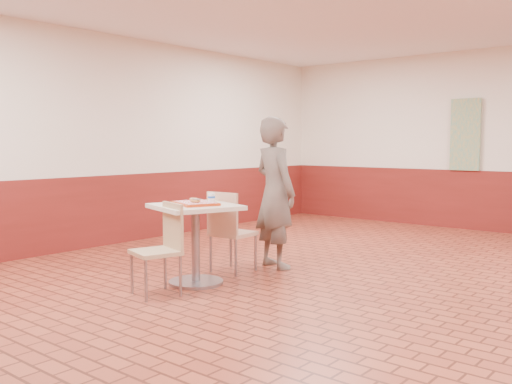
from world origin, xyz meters
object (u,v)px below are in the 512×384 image
Objects in this scene: customer at (275,193)px; long_john_donut at (196,201)px; main_table at (196,231)px; serving_tray at (195,203)px; chair_main_back at (229,228)px; chair_main_front at (163,244)px; ring_donut at (194,199)px; paper_cup at (212,197)px.

customer is 1.21m from long_john_donut.
main_table is 0.47× the size of customer.
customer is 3.78× the size of serving_tray.
serving_tray is at bearing 94.06° from chair_main_back.
customer is 1.16m from serving_tray.
serving_tray is (0.00, 0.00, 0.29)m from main_table.
chair_main_front is at bearing -84.04° from serving_tray.
chair_main_front reaches higher than serving_tray.
long_john_donut reaches higher than chair_main_front.
ring_donut is at bearing 143.45° from serving_tray.
paper_cup is at bearing 31.83° from serving_tray.
customer is 18.80× the size of paper_cup.
chair_main_front is at bearing 103.88° from customer.
chair_main_back is at bearing 97.62° from serving_tray.
main_table is at bearing 100.01° from customer.
chair_main_back is 0.52× the size of customer.
chair_main_back is at bearing 88.18° from ring_donut.
paper_cup reaches higher than chair_main_back.
ring_donut reaches higher than serving_tray.
serving_tray is 5.13× the size of ring_donut.
ring_donut is (-0.10, 0.07, 0.03)m from serving_tray.
serving_tray is at bearing 112.64° from chair_main_front.
paper_cup reaches higher than long_john_donut.
customer is at bearing -115.32° from chair_main_back.
ring_donut is at bearing 84.63° from chair_main_back.
paper_cup is at bearing 4.52° from ring_donut.
ring_donut is at bearing 121.40° from chair_main_front.
customer is 19.41× the size of ring_donut.
chair_main_back is at bearing 114.06° from paper_cup.
chair_main_back is 0.69m from serving_tray.
paper_cup reaches higher than chair_main_front.
chair_main_back reaches higher than ring_donut.
chair_main_front reaches higher than main_table.
customer is at bearing 103.47° from chair_main_front.
customer is at bearing 82.93° from main_table.
main_table is 0.60m from chair_main_back.
customer is at bearing 77.53° from ring_donut.
ring_donut is (-0.15, 0.56, 0.38)m from chair_main_front.
customer reaches higher than ring_donut.
customer reaches higher than serving_tray.
ring_donut is (-0.02, -0.52, 0.36)m from chair_main_back.
ring_donut reaches higher than chair_main_front.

